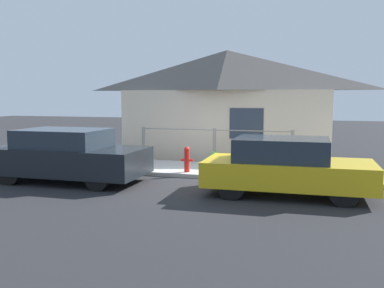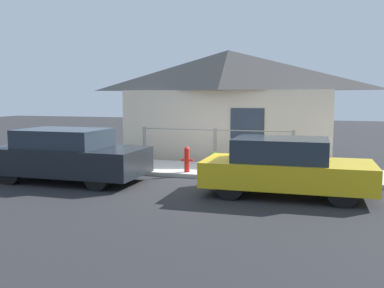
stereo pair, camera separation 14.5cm
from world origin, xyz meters
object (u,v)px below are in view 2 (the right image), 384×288
(car_right, at_px, (285,167))
(potted_plant_by_fence, at_px, (124,152))
(car_left, at_px, (68,155))
(potted_plant_near_hydrant, at_px, (215,159))
(fire_hydrant, at_px, (187,159))

(car_right, height_order, potted_plant_by_fence, car_right)
(potted_plant_by_fence, bearing_deg, car_left, -95.46)
(car_right, distance_m, potted_plant_near_hydrant, 3.47)
(potted_plant_by_fence, bearing_deg, car_right, -27.62)
(car_left, xyz_separation_m, potted_plant_by_fence, (0.26, 2.76, -0.26))
(potted_plant_near_hydrant, bearing_deg, car_left, -141.28)
(fire_hydrant, relative_size, potted_plant_by_fence, 1.25)
(fire_hydrant, distance_m, potted_plant_by_fence, 2.70)
(fire_hydrant, height_order, potted_plant_near_hydrant, fire_hydrant)
(car_right, bearing_deg, car_left, 179.28)
(car_right, xyz_separation_m, fire_hydrant, (-2.82, 1.64, -0.17))
(car_left, bearing_deg, fire_hydrant, 31.19)
(car_left, xyz_separation_m, potted_plant_near_hydrant, (3.28, 2.63, -0.33))
(car_right, relative_size, fire_hydrant, 5.19)
(fire_hydrant, distance_m, potted_plant_near_hydrant, 1.15)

